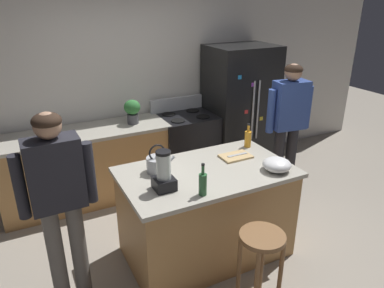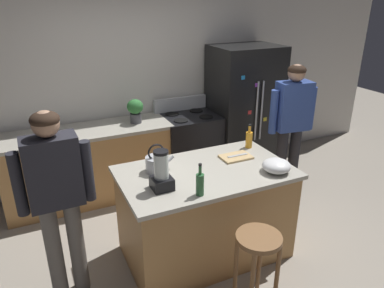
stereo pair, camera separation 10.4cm
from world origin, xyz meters
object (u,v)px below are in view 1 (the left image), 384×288
Objects in this scene: blender_appliance at (164,173)px; refrigerator at (240,110)px; stove_range at (186,147)px; person_by_island_left at (58,193)px; tea_kettle at (158,164)px; chef_knife at (237,155)px; potted_plant at (132,110)px; cutting_board at (236,156)px; bottle_soda at (248,138)px; bottle_olive_oil at (203,183)px; kitchen_island at (206,212)px; bar_stool at (261,251)px; mixing_bowl at (277,165)px; person_by_sink_right at (288,119)px.

refrigerator is at bearing 41.71° from blender_appliance.
person_by_island_left is at bearing -140.34° from stove_range.
chef_knife is at bearing -3.97° from tea_kettle.
stove_range is at bearing 39.66° from person_by_island_left.
cutting_board is at bearing -67.73° from potted_plant.
bottle_soda is 1.11m from bottle_olive_oil.
bottle_soda is at bearing -56.11° from potted_plant.
kitchen_island is at bearing 56.66° from bottle_olive_oil.
bar_stool is 0.99m from blender_appliance.
kitchen_island is 0.89× the size of refrigerator.
kitchen_island is 0.90m from bottle_soda.
refrigerator reaches higher than stove_range.
tea_kettle is at bearing -124.66° from stove_range.
refrigerator is at bearing 66.11° from mixing_bowl.
blender_appliance is at bearing -11.58° from person_by_island_left.
bar_stool is at bearing -111.04° from chef_knife.
refrigerator is at bearing 29.11° from person_by_island_left.
blender_appliance is at bearing -159.07° from bottle_soda.
potted_plant reaches higher than cutting_board.
blender_appliance is 1.31× the size of mixing_bowl.
bottle_olive_oil is at bearing -42.82° from blender_appliance.
cutting_board is (1.68, 0.10, -0.08)m from person_by_island_left.
potted_plant is 1.09× the size of tea_kettle.
tea_kettle is (-0.47, 0.96, 0.45)m from bar_stool.
person_by_sink_right is 1.88m from tea_kettle.
bar_stool is at bearing -135.73° from mixing_bowl.
mixing_bowl is at bearing -7.99° from blender_appliance.
blender_appliance is (-1.91, -0.71, 0.04)m from person_by_sink_right.
refrigerator is at bearing 59.62° from bottle_soda.
refrigerator reaches higher than person_by_island_left.
person_by_sink_right reaches higher than bottle_soda.
bar_stool is (0.07, -0.78, 0.08)m from kitchen_island.
kitchen_island is 1.40m from person_by_island_left.
refrigerator reaches higher than person_by_sink_right.
person_by_island_left reaches higher than chef_knife.
blender_appliance is 1.21m from bottle_soda.
tea_kettle is at bearing 9.91° from person_by_island_left.
stove_range is 1.88m from mixing_bowl.
kitchen_island is at bearing -132.20° from refrigerator.
chef_knife is at bearing -124.49° from refrigerator.
tea_kettle is (-0.22, -1.37, -0.09)m from potted_plant.
tea_kettle is at bearing 107.39° from bottle_olive_oil.
chef_knife is (0.65, 0.48, -0.08)m from bottle_olive_oil.
refrigerator is 5.18× the size of blender_appliance.
bottle_olive_oil is 0.92× the size of cutting_board.
tea_kettle reaches higher than mixing_bowl.
potted_plant is at bearing 80.31° from blender_appliance.
bottle_olive_oil is (-1.60, -1.86, 0.13)m from refrigerator.
refrigerator is 3.03m from person_by_island_left.
blender_appliance reaches higher than cutting_board.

